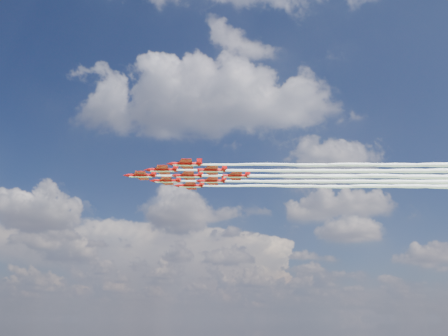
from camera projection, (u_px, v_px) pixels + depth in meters
The scene contains 9 objects.
jet_lead at pixel (290, 176), 163.97m from camera, with size 119.47×20.98×3.07m.
jet_row2_port at pixel (317, 171), 157.91m from camera, with size 119.47×20.98×3.07m.
jet_row2_starb at pixel (310, 181), 170.28m from camera, with size 119.47×20.98×3.07m.
jet_row3_port at pixel (346, 165), 151.84m from camera, with size 119.47×20.98×3.07m.
jet_row3_centre at pixel (337, 176), 164.21m from camera, with size 119.47×20.98×3.07m.
jet_row3_starb at pixel (328, 186), 176.59m from camera, with size 119.47×20.98×3.07m.
jet_row4_port at pixel (366, 171), 158.15m from camera, with size 119.47×20.98×3.07m.
jet_row4_starb at pixel (355, 182), 170.52m from camera, with size 119.47×20.98×3.07m.
jet_tail at pixel (383, 177), 164.46m from camera, with size 119.47×20.98×3.07m.
Camera 1 is at (23.32, -147.55, 21.28)m, focal length 35.00 mm.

